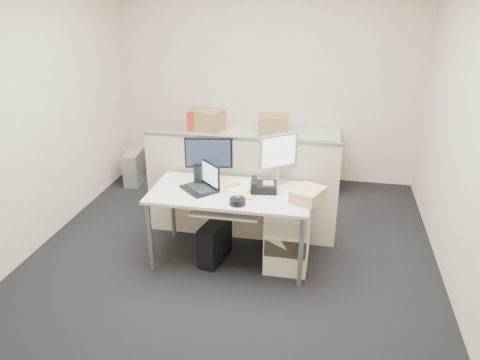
% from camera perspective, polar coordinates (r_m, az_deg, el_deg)
% --- Properties ---
extents(floor, '(4.00, 4.50, 0.01)m').
position_cam_1_polar(floor, '(4.72, -1.09, -9.57)').
color(floor, black).
rests_on(floor, ground).
extents(wall_back, '(4.00, 0.02, 2.70)m').
position_cam_1_polar(wall_back, '(6.31, 3.27, 12.12)').
color(wall_back, beige).
rests_on(wall_back, ground).
extents(wall_front, '(4.00, 0.02, 2.70)m').
position_cam_1_polar(wall_front, '(2.20, -14.17, -10.51)').
color(wall_front, beige).
rests_on(wall_front, ground).
extents(wall_left, '(0.02, 4.50, 2.70)m').
position_cam_1_polar(wall_left, '(4.97, -24.56, 7.11)').
color(wall_left, beige).
rests_on(wall_left, ground).
extents(wall_right, '(0.02, 4.50, 2.70)m').
position_cam_1_polar(wall_right, '(4.22, 26.44, 4.20)').
color(wall_right, beige).
rests_on(wall_right, ground).
extents(desk, '(1.50, 0.75, 0.73)m').
position_cam_1_polar(desk, '(4.40, -1.15, -2.20)').
color(desk, beige).
rests_on(desk, floor).
extents(keyboard_tray, '(0.62, 0.32, 0.02)m').
position_cam_1_polar(keyboard_tray, '(4.26, -1.67, -3.75)').
color(keyboard_tray, beige).
rests_on(keyboard_tray, desk).
extents(drawer_pedestal, '(0.40, 0.55, 0.65)m').
position_cam_1_polar(drawer_pedestal, '(4.52, 5.88, -6.40)').
color(drawer_pedestal, beige).
rests_on(drawer_pedestal, floor).
extents(cubicle_partition, '(2.00, 0.06, 1.10)m').
position_cam_1_polar(cubicle_partition, '(4.84, -0.02, -1.23)').
color(cubicle_partition, '#B1AA93').
rests_on(cubicle_partition, floor).
extents(back_counter, '(2.00, 0.60, 0.72)m').
position_cam_1_polar(back_counter, '(6.27, 2.65, 2.66)').
color(back_counter, beige).
rests_on(back_counter, floor).
extents(monitor_main, '(0.48, 0.26, 0.46)m').
position_cam_1_polar(monitor_main, '(4.50, -3.81, 2.43)').
color(monitor_main, black).
rests_on(monitor_main, desk).
extents(monitor_small, '(0.44, 0.39, 0.48)m').
position_cam_1_polar(monitor_small, '(4.50, 4.65, 2.56)').
color(monitor_small, '#B7B7BC').
rests_on(monitor_small, desk).
extents(laptop, '(0.41, 0.41, 0.25)m').
position_cam_1_polar(laptop, '(4.37, -5.07, 0.27)').
color(laptop, black).
rests_on(laptop, desk).
extents(trackball, '(0.15, 0.15, 0.06)m').
position_cam_1_polar(trackball, '(4.12, -0.30, -2.62)').
color(trackball, black).
rests_on(trackball, desk).
extents(desk_phone, '(0.27, 0.23, 0.08)m').
position_cam_1_polar(desk_phone, '(4.38, 2.90, -0.86)').
color(desk_phone, black).
rests_on(desk_phone, desk).
extents(paper_stack, '(0.31, 0.35, 0.01)m').
position_cam_1_polar(paper_stack, '(4.46, 0.09, -0.80)').
color(paper_stack, silver).
rests_on(paper_stack, desk).
extents(sticky_pad, '(0.11, 0.11, 0.01)m').
position_cam_1_polar(sticky_pad, '(4.24, 0.92, -2.11)').
color(sticky_pad, yellow).
rests_on(sticky_pad, desk).
extents(travel_mug, '(0.11, 0.11, 0.19)m').
position_cam_1_polar(travel_mug, '(4.53, -5.14, 0.71)').
color(travel_mug, black).
rests_on(travel_mug, desk).
extents(banana, '(0.17, 0.17, 0.04)m').
position_cam_1_polar(banana, '(4.45, -0.89, -0.65)').
color(banana, gold).
rests_on(banana, desk).
extents(cellphone, '(0.09, 0.13, 0.02)m').
position_cam_1_polar(cellphone, '(4.44, -2.91, -0.92)').
color(cellphone, black).
rests_on(cellphone, desk).
extents(manila_folders, '(0.34, 0.37, 0.11)m').
position_cam_1_polar(manila_folders, '(4.22, 8.29, -1.78)').
color(manila_folders, tan).
rests_on(manila_folders, desk).
extents(keyboard, '(0.44, 0.18, 0.02)m').
position_cam_1_polar(keyboard, '(4.27, -0.90, -3.30)').
color(keyboard, black).
rests_on(keyboard, keyboard_tray).
extents(pc_tower_desk, '(0.26, 0.46, 0.40)m').
position_cam_1_polar(pc_tower_desk, '(4.60, -3.08, -7.52)').
color(pc_tower_desk, black).
rests_on(pc_tower_desk, floor).
extents(pc_tower_spare_dark, '(0.21, 0.45, 0.40)m').
position_cam_1_polar(pc_tower_spare_dark, '(6.77, -9.48, 2.50)').
color(pc_tower_spare_dark, black).
rests_on(pc_tower_spare_dark, floor).
extents(pc_tower_spare_silver, '(0.25, 0.49, 0.44)m').
position_cam_1_polar(pc_tower_spare_silver, '(6.51, -12.75, 1.57)').
color(pc_tower_spare_silver, '#B7B7BC').
rests_on(pc_tower_spare_silver, floor).
extents(cardboard_box_left, '(0.46, 0.39, 0.30)m').
position_cam_1_polar(cardboard_box_left, '(6.14, -3.96, 7.17)').
color(cardboard_box_left, '#A07651').
rests_on(cardboard_box_left, back_counter).
extents(cardboard_box_right, '(0.40, 0.33, 0.27)m').
position_cam_1_polar(cardboard_box_right, '(5.98, 4.11, 6.61)').
color(cardboard_box_right, '#A07651').
rests_on(cardboard_box_right, back_counter).
extents(red_binder, '(0.08, 0.31, 0.29)m').
position_cam_1_polar(red_binder, '(6.21, -5.71, 7.28)').
color(red_binder, '#B4291D').
rests_on(red_binder, back_counter).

